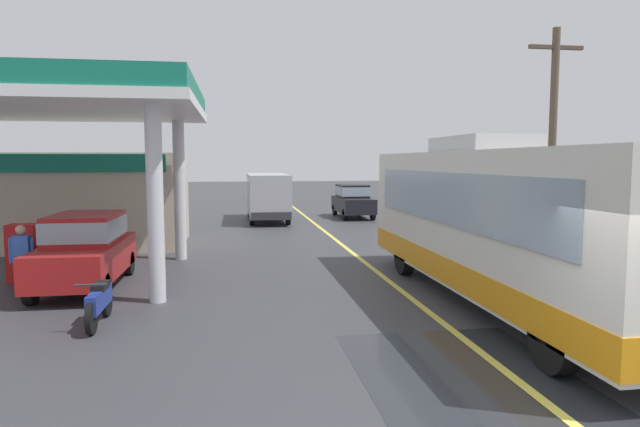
{
  "coord_description": "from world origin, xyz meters",
  "views": [
    {
      "loc": [
        -3.93,
        -5.66,
        3.11
      ],
      "look_at": [
        -1.5,
        10.0,
        1.6
      ],
      "focal_mm": 30.83,
      "sensor_mm": 36.0,
      "label": 1
    }
  ],
  "objects": [
    {
      "name": "minibus_opposing_lane",
      "position": [
        -2.24,
        23.13,
        1.47
      ],
      "size": [
        2.04,
        6.13,
        2.44
      ],
      "color": "#A5A5AD",
      "rests_on": "ground"
    },
    {
      "name": "utility_pole_roadside",
      "position": [
        6.02,
        10.49,
        3.8
      ],
      "size": [
        1.8,
        0.24,
        7.24
      ],
      "color": "brown",
      "rests_on": "ground"
    },
    {
      "name": "pedestrian_near_pump",
      "position": [
        -8.79,
        7.69,
        0.93
      ],
      "size": [
        0.55,
        0.22,
        1.66
      ],
      "color": "#33333F",
      "rests_on": "ground"
    },
    {
      "name": "lane_divider_stripe",
      "position": [
        0.0,
        15.0,
        0.0
      ],
      "size": [
        0.16,
        50.0,
        0.01
      ],
      "primitive_type": "cube",
      "color": "#D8CC4C",
      "rests_on": "ground"
    },
    {
      "name": "ground",
      "position": [
        0.0,
        20.0,
        0.0
      ],
      "size": [
        120.0,
        120.0,
        0.0
      ],
      "primitive_type": "plane",
      "color": "#38383D"
    },
    {
      "name": "car_trailing_behind_bus",
      "position": [
        2.53,
        24.12,
        1.01
      ],
      "size": [
        1.7,
        4.2,
        1.82
      ],
      "color": "black",
      "rests_on": "ground"
    },
    {
      "name": "motorcycle_parked_forecourt",
      "position": [
        -6.52,
        5.1,
        0.44
      ],
      "size": [
        0.55,
        1.8,
        0.92
      ],
      "color": "black",
      "rests_on": "ground"
    },
    {
      "name": "coach_bus_main",
      "position": [
        1.76,
        5.44,
        1.72
      ],
      "size": [
        2.6,
        11.04,
        3.69
      ],
      "color": "silver",
      "rests_on": "ground"
    },
    {
      "name": "gas_station_roadside",
      "position": [
        -9.36,
        13.58,
        2.63
      ],
      "size": [
        9.1,
        11.95,
        5.1
      ],
      "color": "#147259",
      "rests_on": "ground"
    },
    {
      "name": "wet_puddle_patch",
      "position": [
        -0.64,
        0.99,
        0.0
      ],
      "size": [
        3.12,
        5.5,
        0.01
      ],
      "primitive_type": "cube",
      "color": "#26282D",
      "rests_on": "ground"
    },
    {
      "name": "car_at_pump",
      "position": [
        -7.6,
        8.44,
        1.01
      ],
      "size": [
        1.7,
        4.2,
        1.82
      ],
      "color": "maroon",
      "rests_on": "ground"
    }
  ]
}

